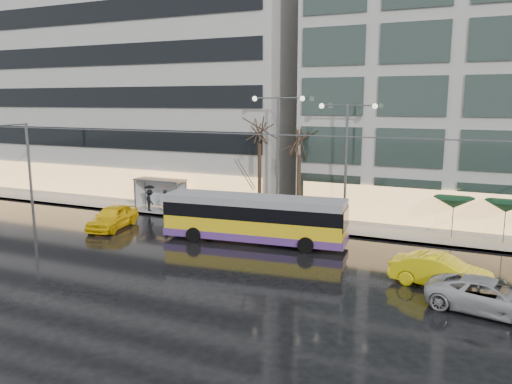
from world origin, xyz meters
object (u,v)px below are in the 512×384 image
Objects in this scene: trolleybus at (254,220)px; bus_shelter at (158,187)px; taxi_a at (113,217)px; street_lamp_near at (278,141)px.

trolleybus reaches higher than bus_shelter.
bus_shelter is 0.87× the size of taxi_a.
street_lamp_near is (10.38, 0.11, 4.03)m from bus_shelter.
bus_shelter reaches higher than taxi_a.
trolleybus is at bearing -25.89° from bus_shelter.
trolleybus reaches higher than taxi_a.
street_lamp_near reaches higher than bus_shelter.
bus_shelter is 6.28m from taxi_a.
trolleybus is at bearing -84.30° from street_lamp_near.
trolleybus is 12.15m from bus_shelter.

